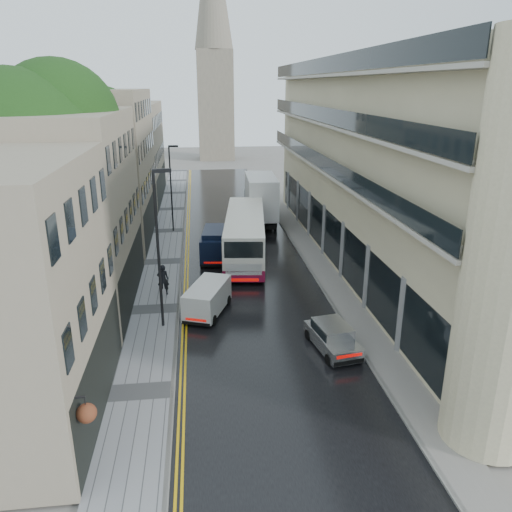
{
  "coord_description": "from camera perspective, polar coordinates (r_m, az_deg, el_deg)",
  "views": [
    {
      "loc": [
        -3.18,
        -7.71,
        12.45
      ],
      "look_at": [
        -0.11,
        18.0,
        3.54
      ],
      "focal_mm": 35.0,
      "sensor_mm": 36.0,
      "label": 1
    }
  ],
  "objects": [
    {
      "name": "road",
      "position": [
        37.48,
        -1.55,
        -0.41
      ],
      "size": [
        9.0,
        85.0,
        0.02
      ],
      "primitive_type": "cube",
      "color": "black",
      "rests_on": "ground"
    },
    {
      "name": "left_sidewalk",
      "position": [
        37.42,
        -10.51,
        -0.69
      ],
      "size": [
        2.7,
        85.0,
        0.12
      ],
      "primitive_type": "cube",
      "color": "gray",
      "rests_on": "ground"
    },
    {
      "name": "right_sidewalk",
      "position": [
        38.3,
        6.51,
        -0.02
      ],
      "size": [
        1.8,
        85.0,
        0.12
      ],
      "primitive_type": "cube",
      "color": "slate",
      "rests_on": "ground"
    },
    {
      "name": "old_shop_row",
      "position": [
        38.77,
        -16.21,
        8.66
      ],
      "size": [
        4.5,
        56.0,
        12.0
      ],
      "primitive_type": null,
      "color": "gray",
      "rests_on": "ground"
    },
    {
      "name": "modern_block",
      "position": [
        36.71,
        15.04,
        9.8
      ],
      "size": [
        8.0,
        40.0,
        14.0
      ],
      "primitive_type": null,
      "color": "beige",
      "rests_on": "ground"
    },
    {
      "name": "church_spire",
      "position": [
        90.1,
        -4.86,
        23.72
      ],
      "size": [
        6.4,
        6.4,
        40.0
      ],
      "primitive_type": null,
      "color": "gray",
      "rests_on": "ground"
    },
    {
      "name": "tree_near",
      "position": [
        29.75,
        -25.1,
        6.53
      ],
      "size": [
        10.56,
        10.56,
        13.89
      ],
      "primitive_type": null,
      "color": "black",
      "rests_on": "ground"
    },
    {
      "name": "tree_far",
      "position": [
        42.16,
        -19.35,
        9.44
      ],
      "size": [
        9.24,
        9.24,
        12.46
      ],
      "primitive_type": null,
      "color": "black",
      "rests_on": "ground"
    },
    {
      "name": "cream_bus",
      "position": [
        34.45,
        -3.45,
        0.71
      ],
      "size": [
        4.11,
        12.35,
        3.31
      ],
      "primitive_type": null,
      "rotation": [
        0.0,
        0.0,
        -0.11
      ],
      "color": "silver",
      "rests_on": "road"
    },
    {
      "name": "white_lorry",
      "position": [
        45.09,
        -0.8,
        5.98
      ],
      "size": [
        2.93,
        8.81,
        4.58
      ],
      "primitive_type": null,
      "rotation": [
        0.0,
        0.0,
        -0.04
      ],
      "color": "white",
      "rests_on": "road"
    },
    {
      "name": "silver_hatchback",
      "position": [
        23.85,
        8.43,
        -10.73
      ],
      "size": [
        2.2,
        3.91,
        1.38
      ],
      "primitive_type": null,
      "rotation": [
        0.0,
        0.0,
        0.17
      ],
      "color": "#AFB1B4",
      "rests_on": "road"
    },
    {
      "name": "white_van",
      "position": [
        27.72,
        -8.02,
        -5.82
      ],
      "size": [
        2.95,
        4.27,
        1.78
      ],
      "primitive_type": null,
      "rotation": [
        0.0,
        0.0,
        -0.36
      ],
      "color": "silver",
      "rests_on": "road"
    },
    {
      "name": "navy_van",
      "position": [
        35.93,
        -6.26,
        0.7
      ],
      "size": [
        2.47,
        5.01,
        2.46
      ],
      "primitive_type": null,
      "rotation": [
        0.0,
        0.0,
        -0.11
      ],
      "color": "black",
      "rests_on": "road"
    },
    {
      "name": "pedestrian",
      "position": [
        31.26,
        -10.58,
        -2.67
      ],
      "size": [
        0.72,
        0.48,
        1.95
      ],
      "primitive_type": "imported",
      "rotation": [
        0.0,
        0.0,
        3.17
      ],
      "color": "black",
      "rests_on": "left_sidewalk"
    },
    {
      "name": "lamp_post_near",
      "position": [
        26.11,
        -11.11,
        0.48
      ],
      "size": [
        0.97,
        0.39,
        8.4
      ],
      "primitive_type": null,
      "rotation": [
        0.0,
        0.0,
        0.2
      ],
      "color": "black",
      "rests_on": "left_sidewalk"
    },
    {
      "name": "lamp_post_far",
      "position": [
        44.31,
        -9.68,
        7.52
      ],
      "size": [
        0.85,
        0.25,
        7.46
      ],
      "primitive_type": null,
      "rotation": [
        0.0,
        0.0,
        -0.08
      ],
      "color": "black",
      "rests_on": "left_sidewalk"
    }
  ]
}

